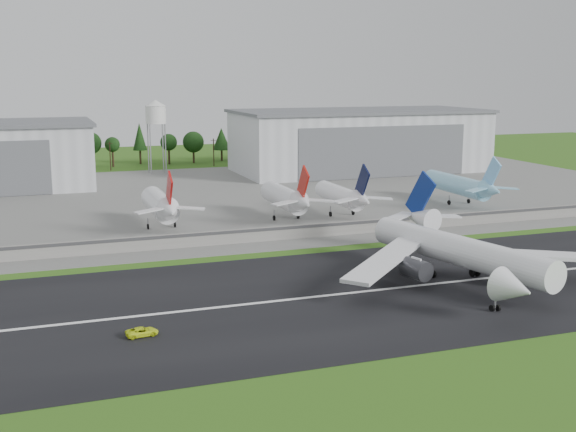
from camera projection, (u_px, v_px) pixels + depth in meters
name	position (u px, v px, depth m)	size (l,w,h in m)	color
ground	(368.00, 311.00, 122.32)	(600.00, 600.00, 0.00)	#2C5514
runway	(344.00, 294.00, 131.56)	(320.00, 60.00, 0.10)	black
runway_centerline	(344.00, 294.00, 131.55)	(220.00, 1.00, 0.02)	white
apron	(207.00, 198.00, 233.31)	(320.00, 150.00, 0.10)	slate
blast_fence	(268.00, 234.00, 172.83)	(240.00, 0.61, 3.50)	gray
hangar_east	(359.00, 140.00, 296.96)	(102.00, 47.00, 25.20)	silver
water_tower	(156.00, 112.00, 287.05)	(8.40, 8.40, 29.40)	#99999E
utility_poles	(164.00, 168.00, 307.31)	(230.00, 3.00, 12.00)	black
treeline	(158.00, 164.00, 321.18)	(320.00, 16.00, 22.00)	black
main_airliner	(460.00, 258.00, 138.04)	(55.86, 58.79, 18.17)	white
ground_vehicle	(142.00, 332.00, 110.17)	(2.29, 4.97, 1.38)	#DDF11C
parked_jet_red_a	(162.00, 206.00, 184.82)	(7.36, 31.29, 16.87)	white
parked_jet_red_b	(288.00, 198.00, 196.06)	(7.36, 31.29, 16.75)	silver
parked_jet_navy	(344.00, 196.00, 201.54)	(7.36, 31.29, 16.43)	white
parked_jet_skyblue	(462.00, 185.00, 219.76)	(7.36, 37.29, 16.67)	#89CCEC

